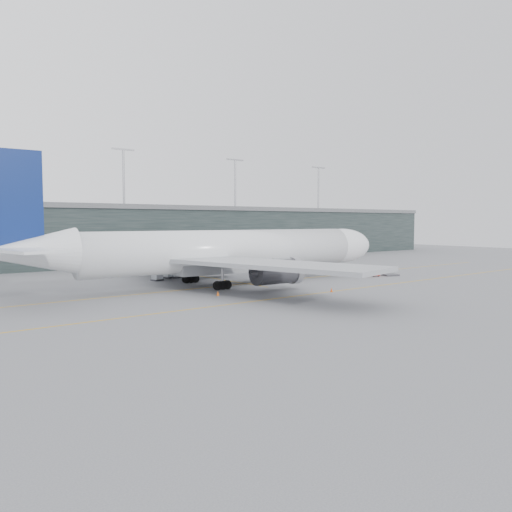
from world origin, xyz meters
TOP-DOWN VIEW (x-y plane):
  - ground at (0.00, 0.00)m, footprint 320.00×320.00m
  - taxiline_a at (0.00, -4.00)m, footprint 160.00×0.25m
  - taxiline_b at (0.00, -20.00)m, footprint 160.00×0.25m
  - taxiline_lead_main at (5.00, 20.00)m, footprint 0.25×60.00m
  - terminal at (-0.00, 58.00)m, footprint 240.00×36.00m
  - main_aircraft at (1.62, -2.45)m, footprint 73.47×69.03m
  - jet_bridge at (23.14, 23.41)m, footprint 4.01×43.04m
  - gse_cart at (32.09, -10.40)m, footprint 2.10×1.44m
  - baggage_dolly at (35.69, -11.54)m, footprint 3.57×3.20m
  - uld_a at (-5.30, 9.76)m, footprint 2.32×2.03m
  - uld_b at (-1.50, 12.13)m, footprint 2.26×1.88m
  - uld_c at (-0.42, 11.54)m, footprint 2.40×1.98m
  - cone_nose at (32.34, -4.68)m, footprint 0.45×0.45m
  - cone_wing_stbd at (9.23, -20.33)m, footprint 0.42×0.42m
  - cone_wing_port at (7.58, 12.19)m, footprint 0.41×0.41m
  - cone_tail at (-6.83, -12.67)m, footprint 0.44×0.44m

SIDE VIEW (x-z plane):
  - ground at x=0.00m, z-range 0.00..0.00m
  - taxiline_a at x=0.00m, z-range 0.00..0.02m
  - taxiline_b at x=0.00m, z-range 0.00..0.02m
  - taxiline_lead_main at x=5.00m, z-range 0.00..0.02m
  - baggage_dolly at x=35.69m, z-range 0.03..0.32m
  - cone_wing_port at x=7.58m, z-range 0.00..0.65m
  - cone_wing_stbd at x=9.23m, z-range 0.00..0.67m
  - cone_tail at x=-6.83m, z-range 0.00..0.70m
  - cone_nose at x=32.34m, z-range 0.00..0.72m
  - gse_cart at x=32.09m, z-range 0.08..1.44m
  - uld_a at x=-5.30m, z-range 0.05..1.86m
  - uld_b at x=-1.50m, z-range 0.05..1.97m
  - uld_c at x=-0.42m, z-range 0.05..2.11m
  - jet_bridge at x=23.14m, z-range 1.54..7.74m
  - main_aircraft at x=1.62m, z-range -4.52..16.09m
  - terminal at x=0.00m, z-range -6.88..22.12m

